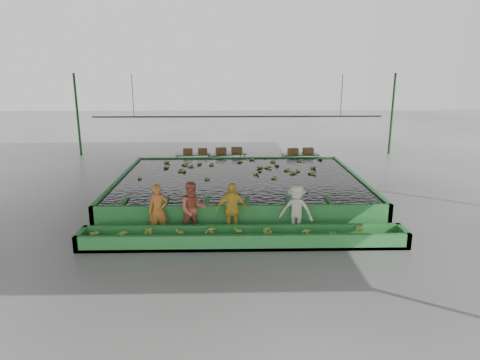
{
  "coord_description": "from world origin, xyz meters",
  "views": [
    {
      "loc": [
        -0.39,
        -15.78,
        5.25
      ],
      "look_at": [
        0.0,
        0.5,
        1.0
      ],
      "focal_mm": 32.0,
      "sensor_mm": 36.0,
      "label": 1
    }
  ],
  "objects_px": {
    "worker_a": "(158,211)",
    "worker_b": "(193,209)",
    "box_stack_mid": "(229,153)",
    "box_stack_left": "(195,154)",
    "flotation_tank": "(239,187)",
    "packing_table_mid": "(227,161)",
    "box_stack_right": "(301,154)",
    "worker_d": "(296,210)",
    "worker_c": "(232,210)",
    "sorting_trough": "(243,238)",
    "packing_table_left": "(193,161)",
    "packing_table_right": "(300,162)"
  },
  "relations": [
    {
      "from": "packing_table_right",
      "to": "box_stack_mid",
      "type": "relative_size",
      "value": 1.39
    },
    {
      "from": "flotation_tank",
      "to": "sorting_trough",
      "type": "relative_size",
      "value": 1.0
    },
    {
      "from": "flotation_tank",
      "to": "packing_table_mid",
      "type": "xyz_separation_m",
      "value": [
        -0.53,
        5.08,
        -0.01
      ]
    },
    {
      "from": "flotation_tank",
      "to": "packing_table_mid",
      "type": "distance_m",
      "value": 5.1
    },
    {
      "from": "packing_table_mid",
      "to": "box_stack_right",
      "type": "height_order",
      "value": "box_stack_right"
    },
    {
      "from": "worker_d",
      "to": "packing_table_right",
      "type": "xyz_separation_m",
      "value": [
        1.6,
        9.19,
        -0.4
      ]
    },
    {
      "from": "sorting_trough",
      "to": "packing_table_right",
      "type": "height_order",
      "value": "packing_table_right"
    },
    {
      "from": "sorting_trough",
      "to": "packing_table_left",
      "type": "xyz_separation_m",
      "value": [
        -2.36,
        10.28,
        0.18
      ]
    },
    {
      "from": "worker_a",
      "to": "worker_b",
      "type": "height_order",
      "value": "worker_b"
    },
    {
      "from": "box_stack_mid",
      "to": "worker_a",
      "type": "bearing_deg",
      "value": -103.38
    },
    {
      "from": "worker_b",
      "to": "packing_table_left",
      "type": "bearing_deg",
      "value": 81.19
    },
    {
      "from": "sorting_trough",
      "to": "worker_b",
      "type": "bearing_deg",
      "value": 153.21
    },
    {
      "from": "worker_a",
      "to": "packing_table_right",
      "type": "xyz_separation_m",
      "value": [
        6.01,
        9.19,
        -0.42
      ]
    },
    {
      "from": "packing_table_mid",
      "to": "box_stack_mid",
      "type": "xyz_separation_m",
      "value": [
        0.09,
        0.05,
        0.44
      ]
    },
    {
      "from": "sorting_trough",
      "to": "worker_d",
      "type": "height_order",
      "value": "worker_d"
    },
    {
      "from": "worker_c",
      "to": "box_stack_right",
      "type": "bearing_deg",
      "value": 59.3
    },
    {
      "from": "worker_d",
      "to": "packing_table_right",
      "type": "bearing_deg",
      "value": 100.14
    },
    {
      "from": "worker_d",
      "to": "box_stack_right",
      "type": "distance_m",
      "value": 9.39
    },
    {
      "from": "flotation_tank",
      "to": "packing_table_left",
      "type": "distance_m",
      "value": 5.69
    },
    {
      "from": "sorting_trough",
      "to": "worker_d",
      "type": "xyz_separation_m",
      "value": [
        1.73,
        0.8,
        0.59
      ]
    },
    {
      "from": "worker_b",
      "to": "box_stack_mid",
      "type": "xyz_separation_m",
      "value": [
        1.14,
        9.43,
        -0.02
      ]
    },
    {
      "from": "box_stack_left",
      "to": "box_stack_mid",
      "type": "bearing_deg",
      "value": -0.75
    },
    {
      "from": "box_stack_mid",
      "to": "worker_b",
      "type": "bearing_deg",
      "value": -96.91
    },
    {
      "from": "worker_d",
      "to": "packing_table_left",
      "type": "bearing_deg",
      "value": 133.33
    },
    {
      "from": "packing_table_left",
      "to": "box_stack_left",
      "type": "relative_size",
      "value": 1.49
    },
    {
      "from": "packing_table_right",
      "to": "worker_c",
      "type": "bearing_deg",
      "value": -111.79
    },
    {
      "from": "sorting_trough",
      "to": "packing_table_left",
      "type": "bearing_deg",
      "value": 102.92
    },
    {
      "from": "packing_table_left",
      "to": "box_stack_left",
      "type": "bearing_deg",
      "value": -12.94
    },
    {
      "from": "sorting_trough",
      "to": "packing_table_left",
      "type": "height_order",
      "value": "packing_table_left"
    },
    {
      "from": "box_stack_right",
      "to": "sorting_trough",
      "type": "bearing_deg",
      "value": -108.5
    },
    {
      "from": "worker_d",
      "to": "packing_table_left",
      "type": "relative_size",
      "value": 0.89
    },
    {
      "from": "sorting_trough",
      "to": "packing_table_mid",
      "type": "xyz_separation_m",
      "value": [
        -0.53,
        10.18,
        0.19
      ]
    },
    {
      "from": "box_stack_left",
      "to": "box_stack_right",
      "type": "relative_size",
      "value": 0.94
    },
    {
      "from": "packing_table_left",
      "to": "worker_d",
      "type": "bearing_deg",
      "value": -66.68
    },
    {
      "from": "worker_b",
      "to": "box_stack_left",
      "type": "xyz_separation_m",
      "value": [
        -0.66,
        9.45,
        -0.04
      ]
    },
    {
      "from": "packing_table_left",
      "to": "box_stack_mid",
      "type": "xyz_separation_m",
      "value": [
        1.92,
        -0.05,
        0.45
      ]
    },
    {
      "from": "worker_b",
      "to": "worker_d",
      "type": "xyz_separation_m",
      "value": [
        3.31,
        0.0,
        -0.06
      ]
    },
    {
      "from": "worker_c",
      "to": "packing_table_left",
      "type": "height_order",
      "value": "worker_c"
    },
    {
      "from": "worker_a",
      "to": "worker_d",
      "type": "distance_m",
      "value": 4.41
    },
    {
      "from": "flotation_tank",
      "to": "sorting_trough",
      "type": "bearing_deg",
      "value": -90.0
    },
    {
      "from": "worker_a",
      "to": "packing_table_right",
      "type": "bearing_deg",
      "value": 48.3
    },
    {
      "from": "worker_c",
      "to": "packing_table_left",
      "type": "xyz_separation_m",
      "value": [
        -2.01,
        9.48,
        -0.45
      ]
    },
    {
      "from": "worker_b",
      "to": "worker_c",
      "type": "xyz_separation_m",
      "value": [
        1.24,
        0.0,
        -0.02
      ]
    },
    {
      "from": "worker_c",
      "to": "sorting_trough",
      "type": "bearing_deg",
      "value": -75.47
    },
    {
      "from": "box_stack_mid",
      "to": "box_stack_left",
      "type": "bearing_deg",
      "value": 179.25
    },
    {
      "from": "worker_c",
      "to": "packing_table_right",
      "type": "bearing_deg",
      "value": 59.36
    },
    {
      "from": "worker_a",
      "to": "box_stack_right",
      "type": "relative_size",
      "value": 1.27
    },
    {
      "from": "box_stack_left",
      "to": "worker_d",
      "type": "bearing_deg",
      "value": -67.23
    },
    {
      "from": "worker_a",
      "to": "flotation_tank",
      "type": "bearing_deg",
      "value": 49.51
    },
    {
      "from": "worker_c",
      "to": "packing_table_mid",
      "type": "bearing_deg",
      "value": 82.29
    }
  ]
}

